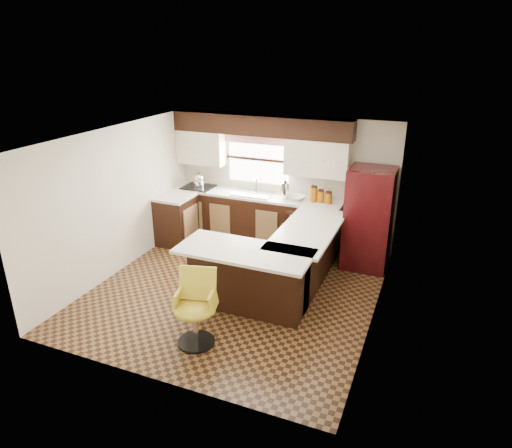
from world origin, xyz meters
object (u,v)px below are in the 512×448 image
at_px(bar_chair, 195,310).
at_px(peninsula_long, 304,257).
at_px(peninsula_return, 249,279).
at_px(refrigerator, 369,219).

bearing_deg(bar_chair, peninsula_long, 54.53).
height_order(peninsula_long, bar_chair, bar_chair).
distance_m(peninsula_long, peninsula_return, 1.11).
height_order(refrigerator, bar_chair, refrigerator).
xyz_separation_m(peninsula_return, refrigerator, (1.34, 1.99, 0.41)).
bearing_deg(refrigerator, peninsula_return, -123.92).
bearing_deg(refrigerator, bar_chair, -117.84).
bearing_deg(bar_chair, peninsula_return, 61.41).
relative_size(peninsula_long, peninsula_return, 1.18).
height_order(peninsula_return, refrigerator, refrigerator).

